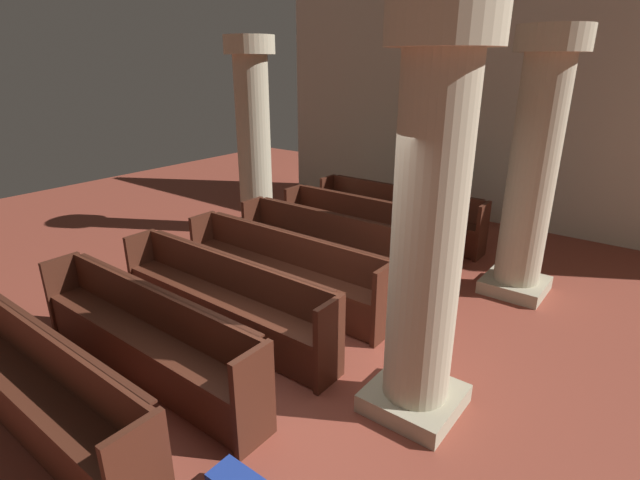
# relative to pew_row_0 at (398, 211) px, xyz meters

# --- Properties ---
(ground_plane) EXTENTS (19.20, 19.20, 0.00)m
(ground_plane) POSITION_rel_pew_row_0_xyz_m (1.07, -4.05, -0.50)
(ground_plane) COLOR brown
(back_wall) EXTENTS (10.00, 0.16, 4.50)m
(back_wall) POSITION_rel_pew_row_0_xyz_m (1.07, 2.03, 1.75)
(back_wall) COLOR beige
(back_wall) RESTS_ON ground
(pew_row_0) EXTENTS (3.12, 0.47, 0.91)m
(pew_row_0) POSITION_rel_pew_row_0_xyz_m (0.00, 0.00, 0.00)
(pew_row_0) COLOR #4C2316
(pew_row_0) RESTS_ON ground
(pew_row_1) EXTENTS (3.12, 0.46, 0.91)m
(pew_row_1) POSITION_rel_pew_row_0_xyz_m (0.00, -1.02, 0.00)
(pew_row_1) COLOR #4C2316
(pew_row_1) RESTS_ON ground
(pew_row_2) EXTENTS (3.12, 0.46, 0.91)m
(pew_row_2) POSITION_rel_pew_row_0_xyz_m (0.00, -2.04, 0.00)
(pew_row_2) COLOR #4C2316
(pew_row_2) RESTS_ON ground
(pew_row_3) EXTENTS (3.12, 0.47, 0.91)m
(pew_row_3) POSITION_rel_pew_row_0_xyz_m (0.00, -3.06, 0.00)
(pew_row_3) COLOR #4C2316
(pew_row_3) RESTS_ON ground
(pew_row_4) EXTENTS (3.12, 0.46, 0.91)m
(pew_row_4) POSITION_rel_pew_row_0_xyz_m (0.00, -4.08, 0.00)
(pew_row_4) COLOR #4C2316
(pew_row_4) RESTS_ON ground
(pew_row_5) EXTENTS (3.12, 0.46, 0.91)m
(pew_row_5) POSITION_rel_pew_row_0_xyz_m (0.00, -5.09, 0.00)
(pew_row_5) COLOR #4C2316
(pew_row_5) RESTS_ON ground
(pew_row_6) EXTENTS (3.12, 0.47, 0.91)m
(pew_row_6) POSITION_rel_pew_row_0_xyz_m (0.00, -6.11, 0.00)
(pew_row_6) COLOR #4C2316
(pew_row_6) RESTS_ON ground
(pillar_aisle_side) EXTENTS (0.86, 0.86, 3.40)m
(pillar_aisle_side) POSITION_rel_pew_row_0_xyz_m (2.35, -0.87, 1.27)
(pillar_aisle_side) COLOR tan
(pillar_aisle_side) RESTS_ON ground
(pillar_far_side) EXTENTS (0.86, 0.86, 3.40)m
(pillar_far_side) POSITION_rel_pew_row_0_xyz_m (-2.30, -1.20, 1.27)
(pillar_far_side) COLOR tan
(pillar_far_side) RESTS_ON ground
(pillar_aisle_rear) EXTENTS (0.85, 0.85, 3.40)m
(pillar_aisle_rear) POSITION_rel_pew_row_0_xyz_m (2.35, -3.88, 1.27)
(pillar_aisle_rear) COLOR tan
(pillar_aisle_rear) RESTS_ON ground
(lectern) EXTENTS (0.48, 0.45, 1.08)m
(lectern) POSITION_rel_pew_row_0_xyz_m (0.18, 1.11, -0.04)
(lectern) COLOR #562B1A
(lectern) RESTS_ON ground
(hymn_book) EXTENTS (0.15, 0.21, 0.03)m
(hymn_book) POSITION_rel_pew_row_0_xyz_m (0.71, 0.19, 0.43)
(hymn_book) COLOR maroon
(hymn_book) RESTS_ON pew_row_0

